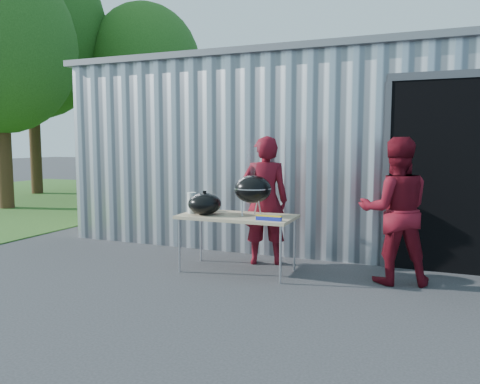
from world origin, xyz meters
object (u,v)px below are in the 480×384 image
at_px(kettle_grill, 253,184).
at_px(person_cook, 265,201).
at_px(person_bystander, 395,211).
at_px(folding_table, 237,218).

bearing_deg(kettle_grill, person_cook, 90.24).
xyz_separation_m(person_cook, person_bystander, (1.74, -0.27, -0.01)).
distance_m(kettle_grill, person_bystander, 1.78).
xyz_separation_m(folding_table, kettle_grill, (0.21, 0.02, 0.45)).
relative_size(kettle_grill, person_bystander, 0.54).
relative_size(person_cook, person_bystander, 1.01).
bearing_deg(folding_table, kettle_grill, 6.56).
height_order(folding_table, kettle_grill, kettle_grill).
xyz_separation_m(kettle_grill, person_bystander, (1.74, 0.23, -0.28)).
bearing_deg(kettle_grill, folding_table, -173.44).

